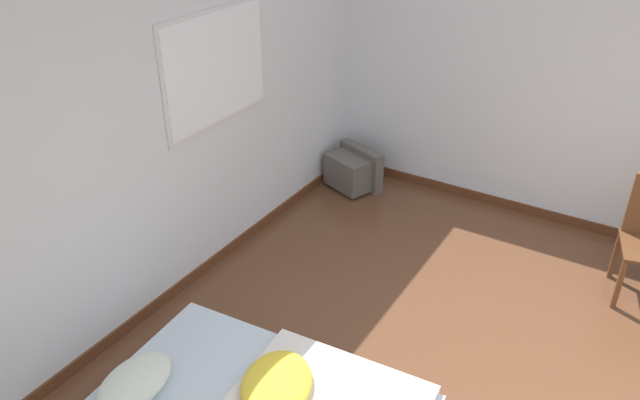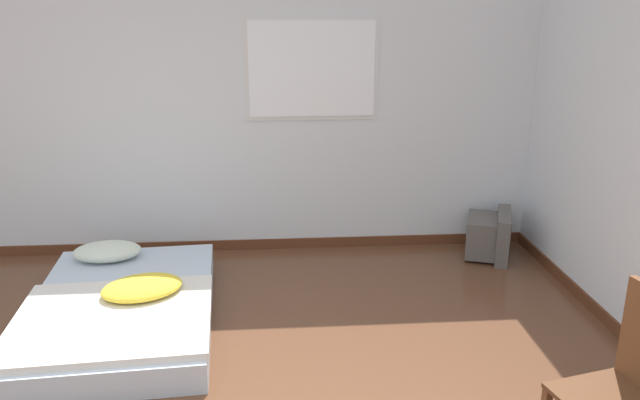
% 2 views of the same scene
% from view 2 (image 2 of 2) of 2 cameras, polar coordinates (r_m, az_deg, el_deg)
% --- Properties ---
extents(wall_back, '(7.78, 0.08, 2.60)m').
position_cam_2_polar(wall_back, '(5.38, -8.82, 8.51)').
color(wall_back, silver).
rests_on(wall_back, ground_plane).
extents(mattress_bed, '(1.33, 1.94, 0.33)m').
position_cam_2_polar(mattress_bed, '(4.54, -17.67, -9.32)').
color(mattress_bed, silver).
rests_on(mattress_bed, ground_plane).
extents(crt_tv, '(0.50, 0.58, 0.40)m').
position_cam_2_polar(crt_tv, '(5.62, 15.28, -3.12)').
color(crt_tv, '#56514C').
rests_on(crt_tv, ground_plane).
extents(wooden_chair, '(0.53, 0.53, 0.93)m').
position_cam_2_polar(wooden_chair, '(3.17, 27.08, -14.42)').
color(wooden_chair, brown).
rests_on(wooden_chair, ground_plane).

